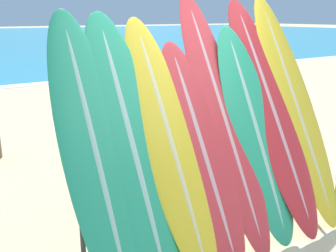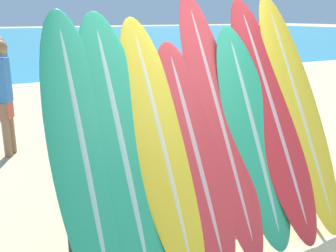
# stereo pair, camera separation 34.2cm
# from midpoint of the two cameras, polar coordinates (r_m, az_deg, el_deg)

# --- Properties ---
(surfboard_rack) EXTENTS (2.65, 0.04, 0.94)m
(surfboard_rack) POSITION_cam_midpoint_polar(r_m,az_deg,el_deg) (3.76, 8.51, -9.72)
(surfboard_rack) COLOR #28282D
(surfboard_rack) RESTS_ON ground_plane
(surfboard_slot_0) EXTENTS (0.53, 1.21, 2.19)m
(surfboard_slot_0) POSITION_cam_midpoint_polar(r_m,az_deg,el_deg) (3.09, -9.10, -3.81)
(surfboard_slot_0) COLOR #289E70
(surfboard_slot_0) RESTS_ON ground_plane
(surfboard_slot_1) EXTENTS (0.59, 1.22, 2.17)m
(surfboard_slot_1) POSITION_cam_midpoint_polar(r_m,az_deg,el_deg) (3.20, -3.73, -3.11)
(surfboard_slot_1) COLOR #289E70
(surfboard_slot_1) RESTS_ON ground_plane
(surfboard_slot_2) EXTENTS (0.52, 1.28, 2.13)m
(surfboard_slot_2) POSITION_cam_midpoint_polar(r_m,az_deg,el_deg) (3.34, 1.87, -2.65)
(surfboard_slot_2) COLOR yellow
(surfboard_slot_2) RESTS_ON ground_plane
(surfboard_slot_3) EXTENTS (0.54, 1.14, 1.90)m
(surfboard_slot_3) POSITION_cam_midpoint_polar(r_m,az_deg,el_deg) (3.49, 6.71, -3.90)
(surfboard_slot_3) COLOR red
(surfboard_slot_3) RESTS_ON ground_plane
(surfboard_slot_4) EXTENTS (0.49, 1.36, 2.35)m
(surfboard_slot_4) POSITION_cam_midpoint_polar(r_m,az_deg,el_deg) (3.72, 10.09, 0.89)
(surfboard_slot_4) COLOR red
(surfboard_slot_4) RESTS_ON ground_plane
(surfboard_slot_5) EXTENTS (0.59, 1.07, 2.03)m
(surfboard_slot_5) POSITION_cam_midpoint_polar(r_m,az_deg,el_deg) (3.90, 14.73, -1.15)
(surfboard_slot_5) COLOR #289E70
(surfboard_slot_5) RESTS_ON ground_plane
(surfboard_slot_6) EXTENTS (0.58, 1.38, 2.31)m
(surfboard_slot_6) POSITION_cam_midpoint_polar(r_m,az_deg,el_deg) (4.12, 17.20, 1.58)
(surfboard_slot_6) COLOR red
(surfboard_slot_6) RESTS_ON ground_plane
(surfboard_slot_7) EXTENTS (0.55, 1.33, 2.35)m
(surfboard_slot_7) POSITION_cam_midpoint_polar(r_m,az_deg,el_deg) (4.39, 20.50, 2.36)
(surfboard_slot_7) COLOR yellow
(surfboard_slot_7) RESTS_ON ground_plane
(person_near_water) EXTENTS (0.26, 0.30, 1.78)m
(person_near_water) POSITION_cam_midpoint_polar(r_m,az_deg,el_deg) (6.38, -21.28, 4.36)
(person_near_water) COLOR #846047
(person_near_water) RESTS_ON ground_plane
(person_mid_beach) EXTENTS (0.29, 0.27, 1.69)m
(person_mid_beach) POSITION_cam_midpoint_polar(r_m,az_deg,el_deg) (9.17, -21.95, 7.18)
(person_mid_beach) COLOR #A87A5B
(person_mid_beach) RESTS_ON ground_plane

